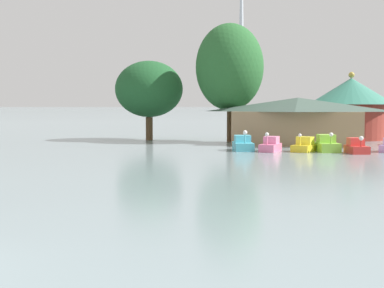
# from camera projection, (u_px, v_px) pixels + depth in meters

# --- Properties ---
(pedal_boat_cyan) EXTENTS (2.38, 3.20, 1.86)m
(pedal_boat_cyan) POSITION_uv_depth(u_px,v_px,m) (243.00, 144.00, 46.85)
(pedal_boat_cyan) COLOR #4CB7CC
(pedal_boat_cyan) RESTS_ON ground
(pedal_boat_pink) EXTENTS (1.78, 2.98, 1.71)m
(pedal_boat_pink) POSITION_uv_depth(u_px,v_px,m) (271.00, 145.00, 46.12)
(pedal_boat_pink) COLOR pink
(pedal_boat_pink) RESTS_ON ground
(pedal_boat_yellow) EXTENTS (2.19, 2.71, 1.62)m
(pedal_boat_yellow) POSITION_uv_depth(u_px,v_px,m) (304.00, 146.00, 45.79)
(pedal_boat_yellow) COLOR yellow
(pedal_boat_yellow) RESTS_ON ground
(pedal_boat_lime) EXTENTS (2.39, 3.21, 1.73)m
(pedal_boat_lime) POSITION_uv_depth(u_px,v_px,m) (327.00, 145.00, 45.69)
(pedal_boat_lime) COLOR #8CCC3F
(pedal_boat_lime) RESTS_ON ground
(pedal_boat_red) EXTENTS (2.08, 2.75, 1.51)m
(pedal_boat_red) POSITION_uv_depth(u_px,v_px,m) (357.00, 147.00, 44.17)
(pedal_boat_red) COLOR red
(pedal_boat_red) RESTS_ON ground
(boathouse) EXTENTS (13.63, 6.76, 4.78)m
(boathouse) POSITION_uv_depth(u_px,v_px,m) (298.00, 120.00, 53.68)
(boathouse) COLOR #9E7F5B
(boathouse) RESTS_ON ground
(green_roof_pavilion) EXTENTS (9.85, 9.85, 7.89)m
(green_roof_pavilion) POSITION_uv_depth(u_px,v_px,m) (351.00, 105.00, 61.99)
(green_roof_pavilion) COLOR #993328
(green_roof_pavilion) RESTS_ON ground
(shoreline_tree_tall_left) EXTENTS (7.74, 7.74, 9.05)m
(shoreline_tree_tall_left) POSITION_uv_depth(u_px,v_px,m) (149.00, 89.00, 60.42)
(shoreline_tree_tall_left) COLOR brown
(shoreline_tree_tall_left) RESTS_ON ground
(shoreline_tree_mid) EXTENTS (7.34, 7.34, 12.81)m
(shoreline_tree_mid) POSITION_uv_depth(u_px,v_px,m) (230.00, 67.00, 57.15)
(shoreline_tree_mid) COLOR brown
(shoreline_tree_mid) RESTS_ON ground
(distant_broadcast_tower) EXTENTS (8.11, 8.11, 175.97)m
(distant_broadcast_tower) POSITION_uv_depth(u_px,v_px,m) (241.00, 12.00, 399.83)
(distant_broadcast_tower) COLOR #B7BCC6
(distant_broadcast_tower) RESTS_ON ground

